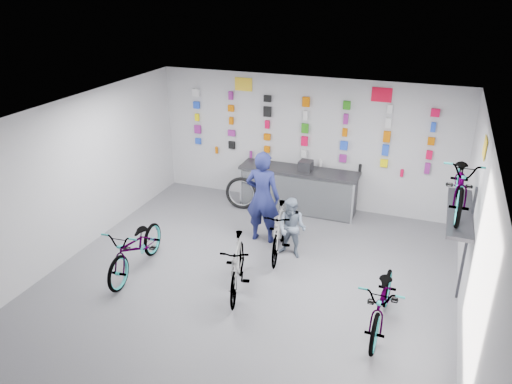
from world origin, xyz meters
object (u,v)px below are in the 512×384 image
at_px(bike_right, 383,301).
at_px(counter, 298,190).
at_px(bike_center, 237,265).
at_px(clerk, 263,197).
at_px(bike_service, 279,231).
at_px(customer, 292,228).
at_px(bike_left, 136,247).

bearing_deg(bike_right, counter, 124.55).
distance_m(bike_center, clerk, 1.91).
distance_m(bike_center, bike_service, 1.45).
height_order(bike_right, clerk, clerk).
distance_m(bike_right, customer, 2.48).
relative_size(bike_right, clerk, 0.97).
bearing_deg(customer, bike_service, -173.12).
xyz_separation_m(bike_left, bike_center, (1.94, 0.08, -0.01)).
bearing_deg(bike_service, bike_left, -155.50).
bearing_deg(customer, bike_left, -141.93).
relative_size(bike_left, bike_center, 1.16).
distance_m(bike_left, bike_service, 2.69).
bearing_deg(bike_left, bike_service, 29.70).
bearing_deg(counter, clerk, -99.80).
relative_size(counter, bike_right, 1.46).
relative_size(bike_left, customer, 1.58).
height_order(bike_left, bike_right, bike_left).
height_order(counter, clerk, clerk).
bearing_deg(bike_service, clerk, 130.13).
xyz_separation_m(counter, clerk, (-0.28, -1.62, 0.47)).
distance_m(counter, bike_service, 2.05).
xyz_separation_m(bike_center, bike_right, (2.45, -0.14, -0.01)).
xyz_separation_m(counter, bike_service, (0.21, -2.04, 0.01)).
distance_m(clerk, customer, 0.92).
relative_size(bike_service, clerk, 0.87).
bearing_deg(customer, clerk, 157.47).
relative_size(bike_center, bike_service, 0.99).
distance_m(bike_right, clerk, 3.35).
xyz_separation_m(bike_service, clerk, (-0.49, 0.42, 0.46)).
bearing_deg(bike_service, bike_right, -45.47).
height_order(bike_left, bike_service, bike_service).
distance_m(bike_service, customer, 0.27).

